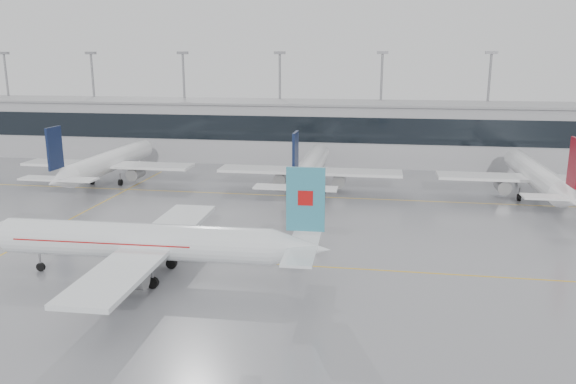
# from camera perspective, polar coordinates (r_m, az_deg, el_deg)

# --- Properties ---
(ground) EXTENTS (320.00, 320.00, 0.00)m
(ground) POSITION_cam_1_polar(r_m,az_deg,el_deg) (60.15, -1.87, -7.29)
(ground) COLOR gray
(ground) RESTS_ON ground
(taxi_line_main) EXTENTS (120.00, 0.25, 0.01)m
(taxi_line_main) POSITION_cam_1_polar(r_m,az_deg,el_deg) (60.15, -1.87, -7.29)
(taxi_line_main) COLOR gold
(taxi_line_main) RESTS_ON ground
(taxi_line_north) EXTENTS (120.00, 0.25, 0.01)m
(taxi_line_north) POSITION_cam_1_polar(r_m,az_deg,el_deg) (88.47, 1.89, -0.45)
(taxi_line_north) COLOR gold
(taxi_line_north) RESTS_ON ground
(taxi_line_cross) EXTENTS (0.25, 60.00, 0.01)m
(taxi_line_cross) POSITION_cam_1_polar(r_m,az_deg,el_deg) (84.01, -20.29, -2.06)
(taxi_line_cross) COLOR gold
(taxi_line_cross) RESTS_ON ground
(terminal) EXTENTS (180.00, 15.00, 12.00)m
(terminal) POSITION_cam_1_polar(r_m,az_deg,el_deg) (118.65, 3.93, 6.06)
(terminal) COLOR #A0A0A4
(terminal) RESTS_ON ground
(terminal_glass) EXTENTS (180.00, 0.20, 5.00)m
(terminal_glass) POSITION_cam_1_polar(r_m,az_deg,el_deg) (111.01, 3.57, 6.33)
(terminal_glass) COLOR black
(terminal_glass) RESTS_ON ground
(terminal_roof) EXTENTS (182.00, 16.00, 0.40)m
(terminal_roof) POSITION_cam_1_polar(r_m,az_deg,el_deg) (118.01, 3.98, 9.05)
(terminal_roof) COLOR gray
(terminal_roof) RESTS_ON ground
(light_masts) EXTENTS (156.40, 1.00, 22.60)m
(light_masts) POSITION_cam_1_polar(r_m,az_deg,el_deg) (123.89, 4.26, 9.79)
(light_masts) COLOR gray
(light_masts) RESTS_ON ground
(air_canada_jet) EXTENTS (36.75, 29.44, 11.60)m
(air_canada_jet) POSITION_cam_1_polar(r_m,az_deg,el_deg) (57.02, -13.93, -4.96)
(air_canada_jet) COLOR white
(air_canada_jet) RESTS_ON ground
(parked_jet_b) EXTENTS (29.64, 36.96, 11.72)m
(parked_jet_b) POSITION_cam_1_polar(r_m,az_deg,el_deg) (101.58, -17.81, 2.87)
(parked_jet_b) COLOR white
(parked_jet_b) RESTS_ON ground
(parked_jet_c) EXTENTS (29.64, 36.96, 11.72)m
(parked_jet_c) POSITION_cam_1_polar(r_m,az_deg,el_deg) (91.23, 2.21, 2.36)
(parked_jet_c) COLOR white
(parked_jet_c) RESTS_ON ground
(parked_jet_d) EXTENTS (29.64, 36.96, 11.72)m
(parked_jet_d) POSITION_cam_1_polar(r_m,az_deg,el_deg) (93.69, 23.97, 1.49)
(parked_jet_d) COLOR white
(parked_jet_d) RESTS_ON ground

